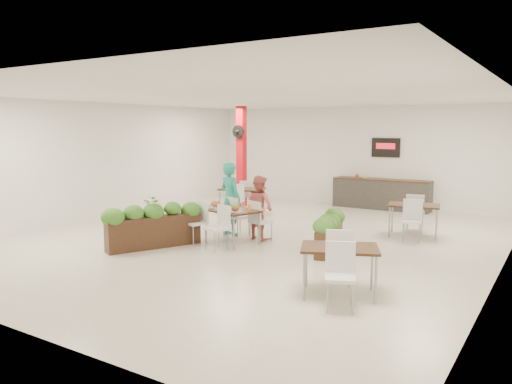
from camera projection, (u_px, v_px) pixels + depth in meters
ground at (258, 239)px, 11.38m from camera, size 12.00×12.00×0.00m
room_shell at (258, 151)px, 11.12m from camera, size 10.10×12.10×3.22m
red_column at (241, 155)px, 15.94m from camera, size 0.40×0.41×3.20m
service_counter at (381, 193)px, 15.53m from camera, size 3.00×0.64×2.20m
main_table at (228, 214)px, 10.95m from camera, size 1.66×1.92×0.92m
diner_man at (230, 199)px, 11.68m from camera, size 0.72×0.59×1.72m
diner_woman at (259, 207)px, 11.27m from camera, size 0.84×0.74×1.45m
planter_left at (154, 223)px, 10.48m from camera, size 1.15×1.97×1.11m
planter_right at (329, 228)px, 10.17m from camera, size 0.69×1.69×0.89m
side_table_a at (242, 192)px, 14.68m from camera, size 1.42×1.67×0.92m
side_table_b at (414, 210)px, 11.58m from camera, size 1.26×1.67×0.92m
side_table_c at (340, 255)px, 7.47m from camera, size 1.35×1.65×0.92m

